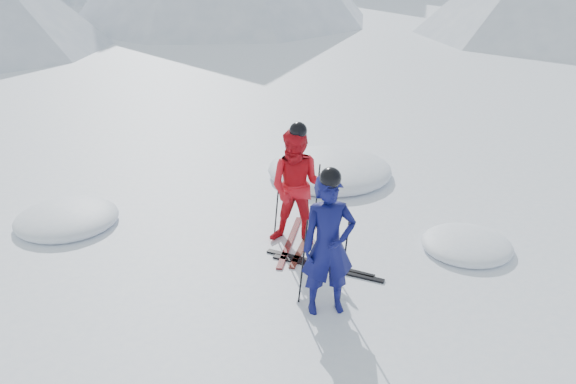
{
  "coord_description": "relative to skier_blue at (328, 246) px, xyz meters",
  "views": [
    {
      "loc": [
        -2.33,
        -7.36,
        4.56
      ],
      "look_at": [
        -1.87,
        0.5,
        1.1
      ],
      "focal_mm": 38.0,
      "sensor_mm": 36.0,
      "label": 1
    }
  ],
  "objects": [
    {
      "name": "ground",
      "position": [
        1.45,
        0.79,
        -0.93
      ],
      "size": [
        160.0,
        160.0,
        0.0
      ],
      "primitive_type": "plane",
      "color": "white",
      "rests_on": "ground"
    },
    {
      "name": "skier_blue",
      "position": [
        0.0,
        0.0,
        0.0
      ],
      "size": [
        0.73,
        0.52,
        1.86
      ],
      "primitive_type": "imported",
      "rotation": [
        0.0,
        0.0,
        0.12
      ],
      "color": "#0D1053",
      "rests_on": "ground"
    },
    {
      "name": "skier_red",
      "position": [
        -0.25,
        1.83,
        -0.0
      ],
      "size": [
        1.06,
        0.92,
        1.85
      ],
      "primitive_type": "imported",
      "rotation": [
        0.0,
        0.0,
        -0.28
      ],
      "color": "red",
      "rests_on": "ground"
    },
    {
      "name": "pole_blue_left",
      "position": [
        -0.3,
        0.15,
        -0.31
      ],
      "size": [
        0.12,
        0.09,
        1.23
      ],
      "primitive_type": "cylinder",
      "rotation": [
        0.05,
        0.08,
        0.0
      ],
      "color": "black",
      "rests_on": "ground"
    },
    {
      "name": "pole_blue_right",
      "position": [
        0.25,
        0.25,
        -0.31
      ],
      "size": [
        0.12,
        0.07,
        1.24
      ],
      "primitive_type": "cylinder",
      "rotation": [
        -0.04,
        0.08,
        0.0
      ],
      "color": "black",
      "rests_on": "ground"
    },
    {
      "name": "pole_red_left",
      "position": [
        -0.55,
        2.08,
        -0.31
      ],
      "size": [
        0.12,
        0.1,
        1.23
      ],
      "primitive_type": "cylinder",
      "rotation": [
        0.06,
        0.08,
        0.0
      ],
      "color": "black",
      "rests_on": "ground"
    },
    {
      "name": "pole_red_right",
      "position": [
        0.05,
        1.98,
        -0.31
      ],
      "size": [
        0.12,
        0.09,
        1.23
      ],
      "primitive_type": "cylinder",
      "rotation": [
        -0.05,
        0.08,
        0.0
      ],
      "color": "black",
      "rests_on": "ground"
    },
    {
      "name": "ski_worn_left",
      "position": [
        -0.37,
        1.83,
        -0.91
      ],
      "size": [
        0.5,
        1.67,
        0.03
      ],
      "primitive_type": "cube",
      "rotation": [
        0.0,
        0.0,
        -0.25
      ],
      "color": "black",
      "rests_on": "ground"
    },
    {
      "name": "ski_worn_right",
      "position": [
        -0.13,
        1.83,
        -0.91
      ],
      "size": [
        0.62,
        1.64,
        0.03
      ],
      "primitive_type": "cube",
      "rotation": [
        0.0,
        0.0,
        -0.32
      ],
      "color": "black",
      "rests_on": "ground"
    },
    {
      "name": "ski_loose_a",
      "position": [
        0.02,
        1.14,
        -0.91
      ],
      "size": [
        1.52,
        0.92,
        0.03
      ],
      "primitive_type": "cube",
      "rotation": [
        0.0,
        0.0,
        1.05
      ],
      "color": "black",
      "rests_on": "ground"
    },
    {
      "name": "ski_loose_b",
      "position": [
        0.12,
        0.99,
        -0.91
      ],
      "size": [
        1.55,
        0.87,
        0.03
      ],
      "primitive_type": "cube",
      "rotation": [
        0.0,
        0.0,
        1.09
      ],
      "color": "black",
      "rests_on": "ground"
    },
    {
      "name": "snow_lumps",
      "position": [
        0.25,
        3.41,
        -0.93
      ],
      "size": [
        10.23,
        6.76,
        0.54
      ],
      "color": "white",
      "rests_on": "ground"
    }
  ]
}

